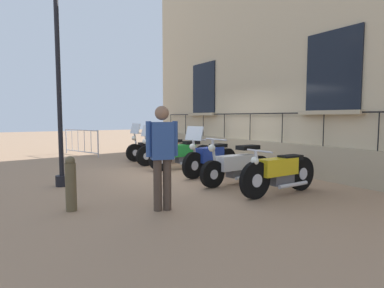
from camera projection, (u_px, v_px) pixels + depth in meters
ground_plane at (191, 173)px, 8.80m from camera, size 60.00×60.00×0.00m
building_facade at (261, 47)px, 9.87m from camera, size 0.82×12.35×7.70m
motorcycle_black at (153, 148)px, 11.43m from camera, size 2.11×0.72×1.32m
motorcycle_orange at (165, 151)px, 10.41m from camera, size 2.15×0.58×1.29m
motorcycle_green at (183, 155)px, 9.42m from camera, size 2.18×0.64×0.96m
motorcycle_blue at (210, 158)px, 8.35m from camera, size 2.00×0.74×1.32m
motorcycle_white at (237, 166)px, 7.31m from camera, size 2.09×0.69×1.08m
motorcycle_yellow at (279, 172)px, 6.29m from camera, size 2.05×0.64×0.92m
lamppost at (57, 44)px, 6.83m from camera, size 0.39×0.39×4.85m
crowd_barrier at (81, 141)px, 12.79m from camera, size 0.80×2.20×1.05m
bollard at (71, 183)px, 5.18m from camera, size 0.18×0.18×0.91m
pedestrian_standing at (162, 152)px, 5.17m from camera, size 0.51×0.31×1.72m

